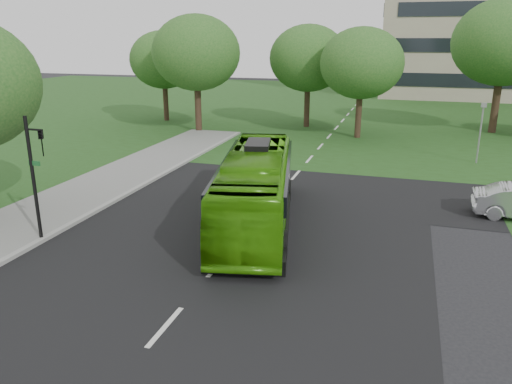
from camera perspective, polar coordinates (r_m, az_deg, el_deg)
ground at (r=15.54m, az=-6.95°, el=-11.29°), size 160.00×160.00×0.00m
street_surfaces at (r=36.45m, az=6.97°, el=5.48°), size 120.00×120.00×0.15m
tree_park_a at (r=40.76m, az=-6.84°, el=15.50°), size 6.90×6.90×9.17m
tree_park_b at (r=43.13m, az=6.00°, el=14.95°), size 6.46×6.46×8.47m
tree_park_c at (r=38.82m, az=11.98°, el=14.19°), size 6.16×6.16×8.19m
tree_park_d at (r=44.44m, az=26.52°, el=15.06°), size 7.84×7.84×10.37m
tree_park_f at (r=47.01m, az=-10.52°, el=14.62°), size 6.00×6.00×8.01m
bus at (r=20.31m, az=-0.02°, el=0.41°), size 4.72×11.10×3.01m
traffic_light at (r=19.79m, az=-23.89°, el=2.32°), size 0.77×0.23×4.76m
camera_pole at (r=33.09m, az=24.34°, el=7.02°), size 0.38×0.35×3.68m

